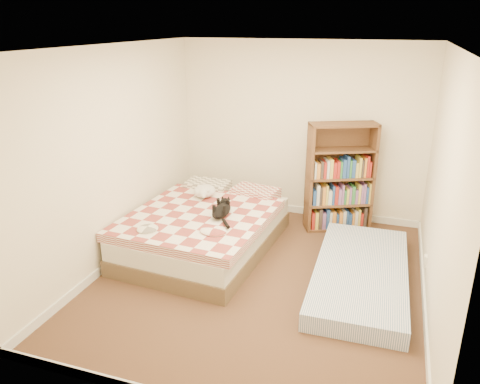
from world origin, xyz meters
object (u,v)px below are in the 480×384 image
(bookshelf, at_px, (339,190))
(black_cat, at_px, (223,210))
(bed, at_px, (206,228))
(floor_mattress, at_px, (361,274))
(white_dog, at_px, (205,191))

(bookshelf, height_order, black_cat, bookshelf)
(bed, relative_size, black_cat, 3.30)
(floor_mattress, bearing_deg, bookshelf, 106.42)
(floor_mattress, xyz_separation_m, black_cat, (-1.67, 0.14, 0.50))
(bed, height_order, bookshelf, bookshelf)
(white_dog, bearing_deg, floor_mattress, 8.28)
(black_cat, distance_m, white_dog, 0.67)
(bed, relative_size, white_dog, 5.52)
(bookshelf, distance_m, floor_mattress, 1.54)
(floor_mattress, distance_m, black_cat, 1.75)
(bed, bearing_deg, white_dog, 117.83)
(bookshelf, height_order, floor_mattress, bookshelf)
(bed, relative_size, bookshelf, 1.55)
(floor_mattress, height_order, black_cat, black_cat)
(floor_mattress, distance_m, white_dog, 2.27)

